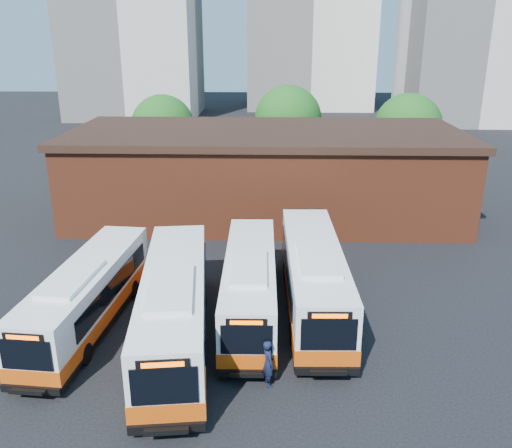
{
  "coord_description": "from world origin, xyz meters",
  "views": [
    {
      "loc": [
        0.53,
        -19.57,
        13.08
      ],
      "look_at": [
        -0.29,
        6.59,
        3.82
      ],
      "focal_mm": 38.0,
      "sensor_mm": 36.0,
      "label": 1
    }
  ],
  "objects_px": {
    "bus_west": "(88,298)",
    "transit_worker": "(268,363)",
    "bus_east": "(314,279)",
    "bus_mideast": "(250,287)",
    "bus_midwest": "(175,310)"
  },
  "relations": [
    {
      "from": "bus_east",
      "to": "bus_midwest",
      "type": "bearing_deg",
      "value": -153.24
    },
    {
      "from": "bus_west",
      "to": "bus_midwest",
      "type": "relative_size",
      "value": 0.89
    },
    {
      "from": "bus_midwest",
      "to": "bus_east",
      "type": "bearing_deg",
      "value": 21.33
    },
    {
      "from": "bus_east",
      "to": "transit_worker",
      "type": "bearing_deg",
      "value": -110.19
    },
    {
      "from": "bus_west",
      "to": "transit_worker",
      "type": "height_order",
      "value": "bus_west"
    },
    {
      "from": "bus_east",
      "to": "transit_worker",
      "type": "height_order",
      "value": "bus_east"
    },
    {
      "from": "bus_mideast",
      "to": "bus_midwest",
      "type": "bearing_deg",
      "value": -140.71
    },
    {
      "from": "bus_midwest",
      "to": "transit_worker",
      "type": "relative_size",
      "value": 6.67
    },
    {
      "from": "bus_midwest",
      "to": "bus_mideast",
      "type": "xyz_separation_m",
      "value": [
        3.19,
        2.71,
        -0.16
      ]
    },
    {
      "from": "bus_midwest",
      "to": "transit_worker",
      "type": "height_order",
      "value": "bus_midwest"
    },
    {
      "from": "bus_east",
      "to": "bus_west",
      "type": "bearing_deg",
      "value": -170.67
    },
    {
      "from": "bus_west",
      "to": "bus_east",
      "type": "relative_size",
      "value": 0.92
    },
    {
      "from": "bus_mideast",
      "to": "bus_east",
      "type": "height_order",
      "value": "bus_east"
    },
    {
      "from": "bus_midwest",
      "to": "bus_mideast",
      "type": "relative_size",
      "value": 1.12
    },
    {
      "from": "transit_worker",
      "to": "bus_east",
      "type": "bearing_deg",
      "value": -39.93
    }
  ]
}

